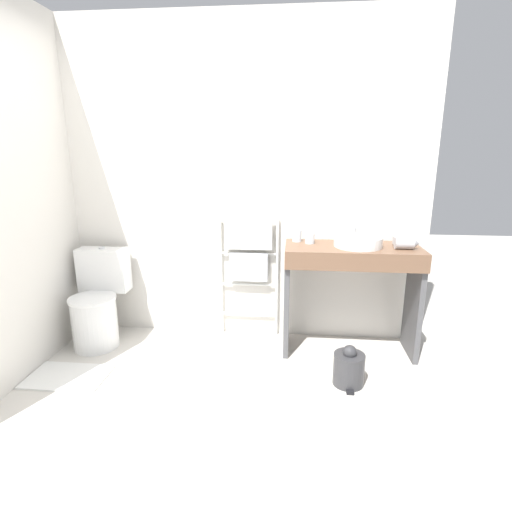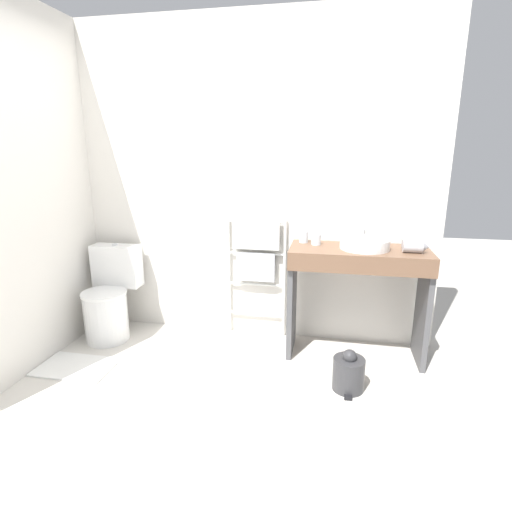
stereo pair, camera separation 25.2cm
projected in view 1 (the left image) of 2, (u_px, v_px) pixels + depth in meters
The scene contains 13 objects.
ground_plane at pixel (207, 442), 2.23m from camera, with size 12.00×12.00×0.00m, color beige.
wall_back at pixel (240, 184), 3.31m from camera, with size 3.09×0.12×2.61m, color silver.
wall_side at pixel (8, 192), 2.71m from camera, with size 0.12×2.10×2.61m, color silver.
toilet at pixel (98, 305), 3.31m from camera, with size 0.42×0.51×0.79m.
towel_radiator at pixel (249, 256), 3.34m from camera, with size 0.51×0.06×1.05m.
vanity_counter at pixel (351, 281), 3.09m from camera, with size 1.03×0.45×0.87m.
sink_basin at pixel (358, 241), 3.02m from camera, with size 0.36×0.36×0.08m.
faucet at pixel (355, 230), 3.18m from camera, with size 0.02×0.10×0.15m.
cup_near_wall at pixel (297, 236), 3.18m from camera, with size 0.07×0.07×0.09m.
cup_near_edge at pixel (310, 238), 3.12m from camera, with size 0.07×0.07×0.08m.
hair_dryer at pixel (405, 243), 2.95m from camera, with size 0.18×0.17×0.09m.
trash_bin at pixel (349, 368), 2.75m from camera, with size 0.21×0.25×0.29m.
bath_mat at pixel (68, 376), 2.86m from camera, with size 0.56×0.36×0.01m, color silver.
Camera 1 is at (0.45, -1.85, 1.58)m, focal length 28.00 mm.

